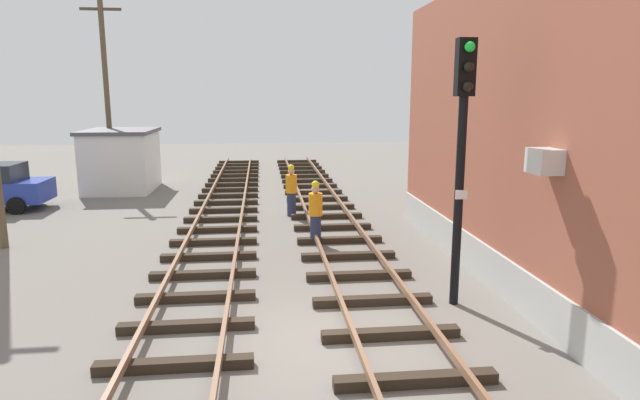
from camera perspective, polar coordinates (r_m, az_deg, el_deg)
ground_plane at (r=9.86m, az=0.96°, el=-14.76°), size 80.00×80.00×0.00m
track_near_building at (r=9.99m, az=7.49°, el=-13.67°), size 2.50×52.58×0.32m
track_centre at (r=9.85m, az=-14.49°, el=-14.35°), size 2.50×52.58×0.32m
signal_mast at (r=11.04m, az=14.78°, el=5.89°), size 0.36×0.40×5.37m
control_hut at (r=26.07m, az=-20.27°, el=4.00°), size 3.00×3.80×2.76m
utility_pole_far at (r=27.25m, az=-21.65°, el=10.61°), size 1.80×0.24×8.48m
track_worker_foreground at (r=15.64m, az=-0.48°, el=-1.35°), size 0.40×0.40×1.87m
track_worker_distant at (r=19.27m, az=-3.04°, el=1.01°), size 0.40×0.40×1.87m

